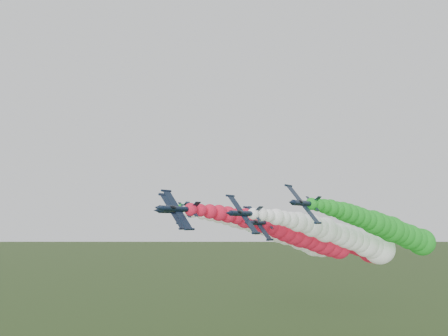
{
  "coord_description": "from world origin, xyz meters",
  "views": [
    {
      "loc": [
        56.3,
        -76.68,
        43.4
      ],
      "look_at": [
        -2.29,
        2.94,
        55.81
      ],
      "focal_mm": 35.0,
      "sensor_mm": 36.0,
      "label": 1
    }
  ],
  "objects_px": {
    "jet_outer_left": "(279,231)",
    "jet_outer_right": "(391,230)",
    "jet_lead": "(301,235)",
    "jet_inner_right": "(349,238)",
    "jet_inner_left": "(290,235)",
    "jet_trail": "(349,242)"
  },
  "relations": [
    {
      "from": "jet_inner_right",
      "to": "jet_outer_left",
      "type": "distance_m",
      "value": 29.95
    },
    {
      "from": "jet_trail",
      "to": "jet_inner_right",
      "type": "bearing_deg",
      "value": -69.14
    },
    {
      "from": "jet_inner_left",
      "to": "jet_inner_right",
      "type": "distance_m",
      "value": 17.86
    },
    {
      "from": "jet_inner_left",
      "to": "jet_outer_right",
      "type": "xyz_separation_m",
      "value": [
        28.21,
        6.09,
        1.75
      ]
    },
    {
      "from": "jet_inner_left",
      "to": "jet_outer_right",
      "type": "height_order",
      "value": "jet_outer_right"
    },
    {
      "from": "jet_lead",
      "to": "jet_inner_right",
      "type": "relative_size",
      "value": 0.99
    },
    {
      "from": "jet_lead",
      "to": "jet_outer_right",
      "type": "height_order",
      "value": "jet_outer_right"
    },
    {
      "from": "jet_outer_left",
      "to": "jet_outer_right",
      "type": "height_order",
      "value": "jet_outer_right"
    },
    {
      "from": "jet_lead",
      "to": "jet_trail",
      "type": "distance_m",
      "value": 26.25
    },
    {
      "from": "jet_inner_left",
      "to": "jet_outer_left",
      "type": "height_order",
      "value": "jet_outer_left"
    },
    {
      "from": "jet_outer_left",
      "to": "jet_outer_right",
      "type": "bearing_deg",
      "value": -8.94
    },
    {
      "from": "jet_inner_right",
      "to": "jet_outer_left",
      "type": "bearing_deg",
      "value": 160.44
    },
    {
      "from": "jet_outer_right",
      "to": "jet_lead",
      "type": "bearing_deg",
      "value": -141.11
    },
    {
      "from": "jet_outer_left",
      "to": "jet_trail",
      "type": "relative_size",
      "value": 1.01
    },
    {
      "from": "jet_inner_left",
      "to": "jet_inner_right",
      "type": "relative_size",
      "value": 0.99
    },
    {
      "from": "jet_outer_right",
      "to": "jet_inner_right",
      "type": "bearing_deg",
      "value": -159.5
    },
    {
      "from": "jet_inner_right",
      "to": "jet_trail",
      "type": "height_order",
      "value": "jet_inner_right"
    },
    {
      "from": "jet_inner_left",
      "to": "jet_inner_right",
      "type": "height_order",
      "value": "jet_inner_left"
    },
    {
      "from": "jet_outer_left",
      "to": "jet_inner_right",
      "type": "bearing_deg",
      "value": -19.56
    },
    {
      "from": "jet_outer_right",
      "to": "jet_trail",
      "type": "relative_size",
      "value": 1.0
    },
    {
      "from": "jet_outer_left",
      "to": "jet_trail",
      "type": "height_order",
      "value": "jet_outer_left"
    },
    {
      "from": "jet_inner_left",
      "to": "jet_trail",
      "type": "xyz_separation_m",
      "value": [
        12.4,
        16.1,
        -2.56
      ]
    }
  ]
}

